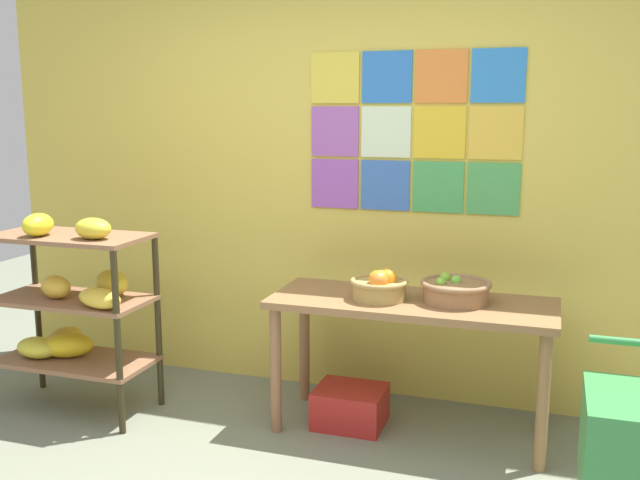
# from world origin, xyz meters

# --- Properties ---
(back_wall_with_art) EXTENTS (4.68, 0.07, 2.91)m
(back_wall_with_art) POSITION_xyz_m (0.00, 1.86, 1.46)
(back_wall_with_art) COLOR gold
(back_wall_with_art) RESTS_ON ground
(banana_shelf_unit) EXTENTS (0.88, 0.51, 1.15)m
(banana_shelf_unit) POSITION_xyz_m (-1.43, 1.05, 0.64)
(banana_shelf_unit) COLOR #2F2916
(banana_shelf_unit) RESTS_ON ground
(display_table) EXTENTS (1.48, 0.58, 0.73)m
(display_table) POSITION_xyz_m (0.45, 1.37, 0.63)
(display_table) COLOR olive
(display_table) RESTS_ON ground
(fruit_basket_centre) EXTENTS (0.36, 0.36, 0.14)m
(fruit_basket_centre) POSITION_xyz_m (0.67, 1.39, 0.79)
(fruit_basket_centre) COLOR olive
(fruit_basket_centre) RESTS_ON display_table
(fruit_basket_back_left) EXTENTS (0.30, 0.30, 0.16)m
(fruit_basket_back_left) POSITION_xyz_m (0.29, 1.32, 0.81)
(fruit_basket_back_left) COLOR #A58A49
(fruit_basket_back_left) RESTS_ON display_table
(produce_crate_under_table) EXTENTS (0.37, 0.32, 0.21)m
(produce_crate_under_table) POSITION_xyz_m (0.12, 1.34, 0.10)
(produce_crate_under_table) COLOR #AE231F
(produce_crate_under_table) RESTS_ON ground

